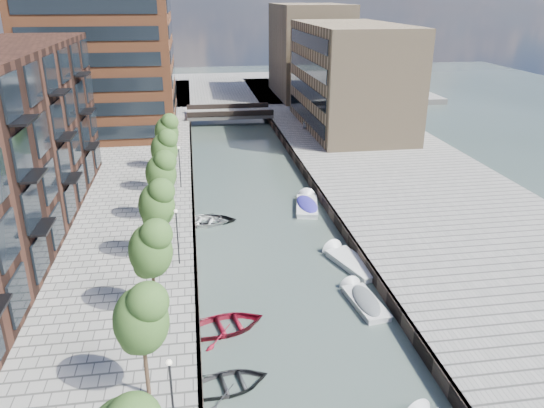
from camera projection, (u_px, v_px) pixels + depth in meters
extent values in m
plane|color=#38473F|center=(254.00, 193.00, 53.33)|extent=(300.00, 300.00, 0.00)
cube|color=gray|center=(406.00, 180.00, 55.39)|extent=(20.00, 140.00, 1.00)
cube|color=#332823|center=(193.00, 191.00, 52.29)|extent=(0.25, 140.00, 1.00)
cube|color=#332823|center=(313.00, 185.00, 54.00)|extent=(0.25, 140.00, 1.00)
cube|color=gray|center=(219.00, 89.00, 108.26)|extent=(80.00, 40.00, 1.00)
cube|color=brown|center=(98.00, 16.00, 68.00)|extent=(18.00, 18.00, 30.00)
cube|color=#907758|center=(350.00, 77.00, 72.82)|extent=(12.00, 25.00, 14.00)
cube|color=#907758|center=(309.00, 51.00, 96.34)|extent=(12.00, 20.00, 16.00)
cube|color=gray|center=(229.00, 114.00, 82.24)|extent=(13.00, 6.00, 0.60)
cube|color=#332823|center=(231.00, 114.00, 79.45)|extent=(13.00, 0.40, 0.80)
cube|color=#332823|center=(228.00, 106.00, 84.59)|extent=(13.00, 0.40, 0.80)
cylinder|color=#382619|center=(146.00, 366.00, 24.54)|extent=(0.20, 0.20, 3.20)
ellipsoid|color=#27491B|center=(141.00, 316.00, 23.53)|extent=(2.50, 2.50, 3.25)
cylinder|color=#382619|center=(154.00, 289.00, 30.97)|extent=(0.20, 0.20, 3.20)
ellipsoid|color=#27491B|center=(150.00, 247.00, 29.96)|extent=(2.50, 2.50, 3.25)
cylinder|color=#382619|center=(160.00, 238.00, 37.40)|extent=(0.20, 0.20, 3.20)
ellipsoid|color=#27491B|center=(156.00, 202.00, 36.39)|extent=(2.50, 2.50, 3.25)
cylinder|color=#382619|center=(163.00, 202.00, 43.83)|extent=(0.20, 0.20, 3.20)
ellipsoid|color=#27491B|center=(161.00, 171.00, 42.82)|extent=(2.50, 2.50, 3.25)
cylinder|color=#382619|center=(166.00, 176.00, 50.26)|extent=(0.20, 0.20, 3.20)
ellipsoid|color=#27491B|center=(164.00, 148.00, 49.25)|extent=(2.50, 2.50, 3.25)
cylinder|color=#382619|center=(168.00, 155.00, 56.69)|extent=(0.20, 0.20, 3.20)
ellipsoid|color=#27491B|center=(166.00, 130.00, 55.68)|extent=(2.50, 2.50, 3.25)
cylinder|color=black|center=(173.00, 402.00, 21.82)|extent=(0.10, 0.10, 4.00)
sphere|color=#FFF2CC|center=(169.00, 363.00, 21.08)|extent=(0.24, 0.24, 0.24)
cylinder|color=black|center=(178.00, 238.00, 36.52)|extent=(0.10, 0.10, 4.00)
sphere|color=#FFF2CC|center=(176.00, 211.00, 35.78)|extent=(0.24, 0.24, 0.24)
cylinder|color=black|center=(180.00, 168.00, 51.21)|extent=(0.10, 0.10, 4.00)
sphere|color=#FFF2CC|center=(178.00, 148.00, 50.47)|extent=(0.24, 0.24, 0.24)
imported|color=black|center=(230.00, 387.00, 27.00)|extent=(4.67, 3.73, 0.86)
imported|color=maroon|center=(226.00, 329.00, 31.66)|extent=(5.51, 4.49, 1.00)
imported|color=white|center=(202.00, 224.00, 46.11)|extent=(5.19, 4.16, 0.95)
imported|color=black|center=(212.00, 222.00, 46.51)|extent=(4.77, 3.78, 0.89)
cube|color=white|center=(354.00, 266.00, 38.84)|extent=(3.31, 5.24, 0.69)
cube|color=white|center=(354.00, 262.00, 38.70)|extent=(3.42, 5.37, 0.11)
cone|color=white|center=(335.00, 252.00, 40.85)|extent=(2.03, 1.50, 1.82)
cube|color=white|center=(307.00, 208.00, 49.33)|extent=(2.79, 5.21, 0.70)
cube|color=white|center=(307.00, 205.00, 49.19)|extent=(2.89, 5.33, 0.11)
cone|color=white|center=(307.00, 198.00, 51.60)|extent=(1.98, 1.32, 1.83)
ellipsoid|color=#252094|center=(307.00, 204.00, 49.17)|extent=(2.59, 4.77, 0.60)
cube|color=silver|center=(366.00, 305.00, 34.00)|extent=(2.05, 4.32, 0.59)
cube|color=silver|center=(366.00, 301.00, 33.88)|extent=(2.13, 4.42, 0.09)
cone|color=silver|center=(352.00, 289.00, 35.84)|extent=(1.63, 1.00, 1.54)
ellipsoid|color=#53585A|center=(366.00, 300.00, 33.87)|extent=(1.92, 3.95, 0.51)
imported|color=#A8ACAD|center=(308.00, 122.00, 75.44)|extent=(1.95, 3.62, 1.17)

